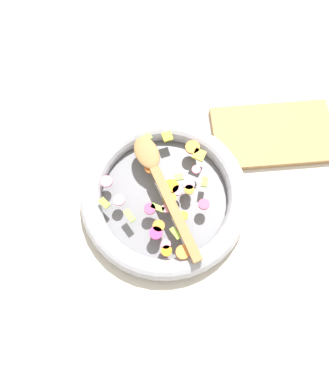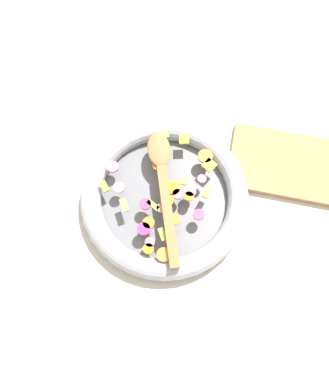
{
  "view_description": "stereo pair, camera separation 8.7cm",
  "coord_description": "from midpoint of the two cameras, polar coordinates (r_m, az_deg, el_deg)",
  "views": [
    {
      "loc": [
        -0.03,
        -0.3,
        0.87
      ],
      "look_at": [
        0.0,
        0.0,
        0.05
      ],
      "focal_mm": 35.0,
      "sensor_mm": 36.0,
      "label": 1
    },
    {
      "loc": [
        0.06,
        -0.3,
        0.87
      ],
      "look_at": [
        0.0,
        0.0,
        0.05
      ],
      "focal_mm": 35.0,
      "sensor_mm": 36.0,
      "label": 2
    }
  ],
  "objects": [
    {
      "name": "skillet",
      "position": [
        0.9,
        2.75,
        -0.99
      ],
      "size": [
        0.4,
        0.4,
        0.05
      ],
      "color": "slate",
      "rests_on": "ground_plane"
    },
    {
      "name": "ground_plane",
      "position": [
        0.92,
        2.69,
        -1.45
      ],
      "size": [
        4.0,
        4.0,
        0.0
      ],
      "primitive_type": "plane",
      "color": "beige"
    },
    {
      "name": "cutting_board",
      "position": [
        1.01,
        21.21,
        3.47
      ],
      "size": [
        0.31,
        0.18,
        0.02
      ],
      "color": "#9E7547",
      "rests_on": "ground_plane"
    },
    {
      "name": "wooden_spoon",
      "position": [
        0.87,
        2.68,
        1.17
      ],
      "size": [
        0.14,
        0.33,
        0.01
      ],
      "color": "olive",
      "rests_on": "chopped_vegetables"
    },
    {
      "name": "chopped_vegetables",
      "position": [
        0.87,
        3.08,
        -0.71
      ],
      "size": [
        0.27,
        0.32,
        0.01
      ],
      "color": "orange",
      "rests_on": "skillet"
    }
  ]
}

